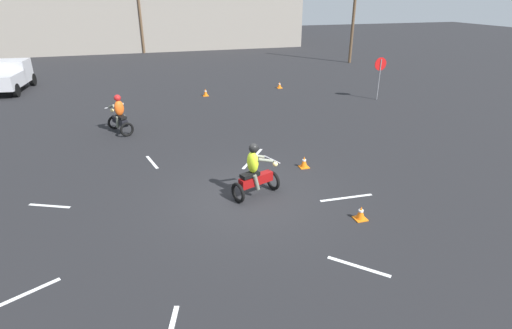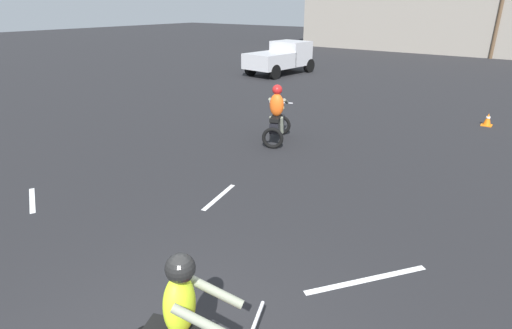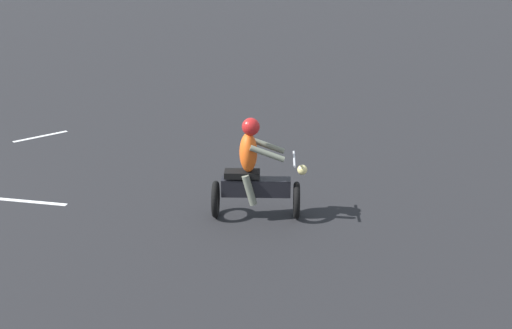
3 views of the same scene
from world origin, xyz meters
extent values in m
plane|color=black|center=(0.00, 0.00, 0.00)|extent=(120.00, 120.00, 0.00)
torus|color=black|center=(0.85, 0.31, 0.30)|extent=(0.31, 0.60, 0.60)
torus|color=black|center=(-0.36, -0.16, 0.30)|extent=(0.31, 0.60, 0.60)
cube|color=maroon|center=(0.25, 0.07, 0.52)|extent=(1.11, 0.62, 0.28)
cube|color=black|center=(0.04, -0.01, 0.74)|extent=(0.62, 0.44, 0.10)
cylinder|color=silver|center=(0.81, 0.29, 1.00)|extent=(0.29, 0.67, 0.04)
sphere|color=#F2E08C|center=(0.93, 0.33, 0.82)|extent=(0.21, 0.21, 0.16)
ellipsoid|color=#CCEA26|center=(0.13, 0.03, 1.10)|extent=(0.41, 0.47, 0.64)
cylinder|color=slate|center=(0.49, -0.05, 1.15)|extent=(0.54, 0.28, 0.27)
cylinder|color=slate|center=(0.34, 0.32, 1.15)|extent=(0.54, 0.28, 0.27)
cylinder|color=slate|center=(0.20, -0.10, 0.52)|extent=(0.27, 0.20, 0.51)
cylinder|color=slate|center=(0.10, 0.17, 0.52)|extent=(0.27, 0.20, 0.51)
sphere|color=black|center=(0.17, 0.04, 1.52)|extent=(0.36, 0.36, 0.28)
torus|color=black|center=(-3.86, 7.86, 0.30)|extent=(0.59, 0.33, 0.60)
torus|color=black|center=(-3.34, 6.67, 0.30)|extent=(0.59, 0.33, 0.60)
cube|color=black|center=(-3.60, 7.27, 0.52)|extent=(0.66, 1.11, 0.28)
cube|color=black|center=(-3.51, 7.06, 0.74)|extent=(0.46, 0.62, 0.10)
cylinder|color=silver|center=(-3.84, 7.82, 1.00)|extent=(0.66, 0.31, 0.04)
sphere|color=#F2E08C|center=(-3.89, 7.94, 0.82)|extent=(0.21, 0.21, 0.16)
ellipsoid|color=#EA5919|center=(-3.55, 7.16, 1.10)|extent=(0.48, 0.42, 0.64)
cylinder|color=slate|center=(-3.49, 7.51, 1.15)|extent=(0.30, 0.54, 0.27)
cylinder|color=slate|center=(-3.86, 7.35, 1.15)|extent=(0.30, 0.54, 0.27)
cylinder|color=slate|center=(-3.43, 7.23, 0.52)|extent=(0.21, 0.27, 0.51)
cylinder|color=slate|center=(-3.69, 7.12, 0.52)|extent=(0.21, 0.27, 0.51)
sphere|color=red|center=(-3.57, 7.19, 1.52)|extent=(0.37, 0.37, 0.28)
cylinder|color=black|center=(-9.05, 18.71, 0.38)|extent=(0.32, 0.78, 0.76)
cylinder|color=black|center=(-10.74, 18.87, 0.38)|extent=(0.32, 0.78, 0.76)
cylinder|color=black|center=(-9.36, 15.62, 0.38)|extent=(0.32, 0.78, 0.76)
cube|color=#B7B7BC|center=(-10.15, 16.25, 0.83)|extent=(2.13, 2.58, 0.80)
cube|color=#B7B7BC|center=(-9.96, 18.14, 1.08)|extent=(2.05, 1.78, 1.30)
cube|color=black|center=(-9.90, 18.79, 1.43)|extent=(1.70, 0.29, 0.56)
cylinder|color=slate|center=(10.05, 9.09, 1.10)|extent=(0.07, 0.07, 2.20)
cylinder|color=red|center=(10.05, 9.11, 1.95)|extent=(0.70, 0.03, 0.70)
cylinder|color=white|center=(10.05, 9.12, 1.95)|extent=(0.60, 0.01, 0.60)
cube|color=orange|center=(5.83, 13.39, 0.01)|extent=(0.32, 0.32, 0.03)
cone|color=orange|center=(5.83, 13.39, 0.21)|extent=(0.24, 0.24, 0.35)
cylinder|color=white|center=(5.83, 13.39, 0.26)|extent=(0.13, 0.13, 0.05)
cube|color=orange|center=(1.04, 12.70, 0.01)|extent=(0.32, 0.32, 0.03)
cone|color=orange|center=(1.04, 12.70, 0.22)|extent=(0.24, 0.24, 0.38)
cylinder|color=white|center=(1.04, 12.70, 0.28)|extent=(0.13, 0.13, 0.05)
cube|color=orange|center=(2.42, 1.56, 0.01)|extent=(0.32, 0.32, 0.03)
cone|color=orange|center=(2.42, 1.56, 0.21)|extent=(0.24, 0.24, 0.37)
cylinder|color=white|center=(2.42, 1.56, 0.27)|extent=(0.13, 0.13, 0.05)
cube|color=orange|center=(2.50, -2.02, 0.01)|extent=(0.32, 0.32, 0.03)
cone|color=orange|center=(2.50, -2.02, 0.20)|extent=(0.24, 0.24, 0.35)
cylinder|color=white|center=(2.50, -2.02, 0.26)|extent=(0.13, 0.13, 0.05)
cube|color=silver|center=(2.74, -0.84, 0.00)|extent=(1.64, 0.16, 0.01)
cube|color=silver|center=(0.96, 2.83, 0.00)|extent=(1.24, 1.65, 0.01)
cube|color=silver|center=(-2.55, 3.55, 0.00)|extent=(0.38, 1.26, 0.01)
cube|color=silver|center=(-5.51, 1.16, 0.00)|extent=(1.17, 0.61, 0.01)
cube|color=silver|center=(-5.44, -2.64, 0.00)|extent=(1.35, 0.76, 0.01)
cube|color=silver|center=(1.43, -3.77, 0.00)|extent=(1.05, 1.08, 0.01)
cylinder|color=brown|center=(14.91, 20.90, 4.17)|extent=(0.24, 0.24, 8.33)
cube|color=gray|center=(-1.06, 37.04, 3.46)|extent=(32.37, 10.10, 6.92)
camera|label=1|loc=(-2.80, -9.94, 5.54)|focal=28.00mm
camera|label=2|loc=(2.49, -1.93, 3.73)|focal=28.00mm
camera|label=3|loc=(5.95, 11.75, 4.69)|focal=50.00mm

